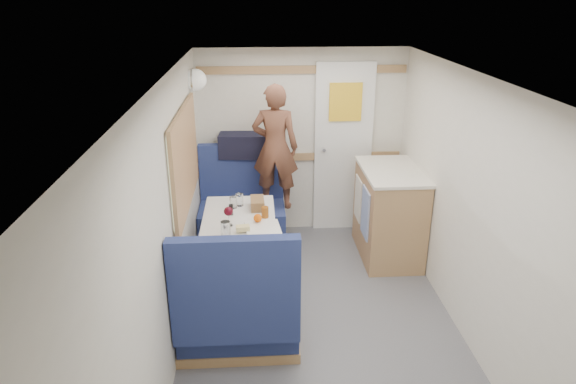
{
  "coord_description": "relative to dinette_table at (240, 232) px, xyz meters",
  "views": [
    {
      "loc": [
        -0.48,
        -3.06,
        2.55
      ],
      "look_at": [
        -0.23,
        0.9,
        0.97
      ],
      "focal_mm": 32.0,
      "sensor_mm": 36.0,
      "label": 1
    }
  ],
  "objects": [
    {
      "name": "floor",
      "position": [
        0.65,
        -1.0,
        -0.57
      ],
      "size": [
        4.5,
        4.5,
        0.0
      ],
      "primitive_type": "plane",
      "color": "#515156",
      "rests_on": "ground"
    },
    {
      "name": "ceiling",
      "position": [
        0.65,
        -1.0,
        1.43
      ],
      "size": [
        4.5,
        4.5,
        0.0
      ],
      "primitive_type": "plane",
      "rotation": [
        3.14,
        0.0,
        0.0
      ],
      "color": "silver",
      "rests_on": "wall_back"
    },
    {
      "name": "wall_back",
      "position": [
        0.65,
        1.25,
        0.43
      ],
      "size": [
        2.2,
        0.02,
        2.0
      ],
      "primitive_type": "cube",
      "color": "silver",
      "rests_on": "floor"
    },
    {
      "name": "wall_left",
      "position": [
        -0.45,
        -1.0,
        0.43
      ],
      "size": [
        0.02,
        4.5,
        2.0
      ],
      "primitive_type": "cube",
      "color": "silver",
      "rests_on": "floor"
    },
    {
      "name": "wall_right",
      "position": [
        1.75,
        -1.0,
        0.43
      ],
      "size": [
        0.02,
        4.5,
        2.0
      ],
      "primitive_type": "cube",
      "color": "silver",
      "rests_on": "floor"
    },
    {
      "name": "oak_trim_low",
      "position": [
        0.65,
        1.23,
        0.28
      ],
      "size": [
        2.15,
        0.02,
        0.08
      ],
      "primitive_type": "cube",
      "color": "#996C45",
      "rests_on": "wall_back"
    },
    {
      "name": "oak_trim_high",
      "position": [
        0.65,
        1.23,
        1.21
      ],
      "size": [
        2.15,
        0.02,
        0.08
      ],
      "primitive_type": "cube",
      "color": "#996C45",
      "rests_on": "wall_back"
    },
    {
      "name": "side_window",
      "position": [
        -0.43,
        0.0,
        0.68
      ],
      "size": [
        0.04,
        1.3,
        0.72
      ],
      "primitive_type": "cube",
      "color": "#B6BDA0",
      "rests_on": "wall_left"
    },
    {
      "name": "rear_door",
      "position": [
        1.1,
        1.22,
        0.41
      ],
      "size": [
        0.62,
        0.12,
        1.86
      ],
      "color": "white",
      "rests_on": "wall_back"
    },
    {
      "name": "dinette_table",
      "position": [
        0.0,
        0.0,
        0.0
      ],
      "size": [
        0.62,
        0.92,
        0.72
      ],
      "color": "white",
      "rests_on": "floor"
    },
    {
      "name": "bench_far",
      "position": [
        -0.0,
        0.86,
        -0.27
      ],
      "size": [
        0.9,
        0.59,
        1.05
      ],
      "color": "navy",
      "rests_on": "floor"
    },
    {
      "name": "bench_near",
      "position": [
        -0.0,
        -0.86,
        -0.27
      ],
      "size": [
        0.9,
        0.59,
        1.05
      ],
      "color": "navy",
      "rests_on": "floor"
    },
    {
      "name": "ledge",
      "position": [
        -0.0,
        1.12,
        0.31
      ],
      "size": [
        0.9,
        0.14,
        0.04
      ],
      "primitive_type": "cube",
      "color": "#996C45",
      "rests_on": "bench_far"
    },
    {
      "name": "dome_light",
      "position": [
        -0.39,
        0.85,
        1.18
      ],
      "size": [
        0.2,
        0.2,
        0.2
      ],
      "primitive_type": "sphere",
      "color": "white",
      "rests_on": "wall_left"
    },
    {
      "name": "galley_counter",
      "position": [
        1.47,
        0.55,
        -0.1
      ],
      "size": [
        0.57,
        0.92,
        0.92
      ],
      "color": "#996C45",
      "rests_on": "floor"
    },
    {
      "name": "person",
      "position": [
        0.35,
        0.83,
        0.52
      ],
      "size": [
        0.5,
        0.37,
        1.27
      ],
      "primitive_type": "imported",
      "rotation": [
        0.0,
        0.0,
        2.99
      ],
      "color": "brown",
      "rests_on": "bench_far"
    },
    {
      "name": "duffel_bag",
      "position": [
        0.04,
        1.12,
        0.46
      ],
      "size": [
        0.54,
        0.29,
        0.25
      ],
      "primitive_type": "cube",
      "rotation": [
        0.0,
        0.0,
        -0.09
      ],
      "color": "black",
      "rests_on": "ledge"
    },
    {
      "name": "tray",
      "position": [
        0.21,
        -0.32,
        0.16
      ],
      "size": [
        0.31,
        0.39,
        0.02
      ],
      "primitive_type": "cube",
      "rotation": [
        0.0,
        0.0,
        0.1
      ],
      "color": "white",
      "rests_on": "dinette_table"
    },
    {
      "name": "orange_fruit",
      "position": [
        0.16,
        -0.17,
        0.21
      ],
      "size": [
        0.07,
        0.07,
        0.07
      ],
      "primitive_type": "sphere",
      "color": "orange",
      "rests_on": "tray"
    },
    {
      "name": "cheese_block",
      "position": [
        0.04,
        -0.32,
        0.19
      ],
      "size": [
        0.12,
        0.08,
        0.04
      ],
      "primitive_type": "cube",
      "rotation": [
        0.0,
        0.0,
        0.13
      ],
      "color": "#F2DD8C",
      "rests_on": "tray"
    },
    {
      "name": "wine_glass",
      "position": [
        -0.08,
        -0.19,
        0.28
      ],
      "size": [
        0.08,
        0.08,
        0.17
      ],
      "color": "white",
      "rests_on": "dinette_table"
    },
    {
      "name": "tumbler_left",
      "position": [
        -0.09,
        -0.38,
        0.22
      ],
      "size": [
        0.08,
        0.08,
        0.12
      ],
      "primitive_type": "cylinder",
      "color": "silver",
      "rests_on": "dinette_table"
    },
    {
      "name": "tumbler_mid",
      "position": [
        -0.05,
        0.18,
        0.21
      ],
      "size": [
        0.06,
        0.06,
        0.1
      ],
      "primitive_type": "cylinder",
      "color": "silver",
      "rests_on": "dinette_table"
    },
    {
      "name": "tumbler_right",
      "position": [
        0.0,
        0.23,
        0.21
      ],
      "size": [
        0.07,
        0.07,
        0.11
      ],
      "primitive_type": "cylinder",
      "color": "white",
      "rests_on": "dinette_table"
    },
    {
      "name": "beer_glass",
      "position": [
        0.22,
        -0.04,
        0.2
      ],
      "size": [
        0.06,
        0.06,
        0.1
      ],
      "primitive_type": "cylinder",
      "color": "#8C4A14",
      "rests_on": "dinette_table"
    },
    {
      "name": "pepper_grinder",
      "position": [
        -0.07,
        0.03,
        0.2
      ],
      "size": [
        0.04,
        0.04,
        0.1
      ],
      "primitive_type": "cylinder",
      "color": "black",
      "rests_on": "dinette_table"
    },
    {
      "name": "bread_loaf",
      "position": [
        0.16,
        0.16,
        0.2
      ],
      "size": [
        0.12,
        0.22,
        0.09
      ],
      "primitive_type": "cube",
      "rotation": [
        0.0,
        0.0,
        0.03
      ],
      "color": "brown",
      "rests_on": "dinette_table"
    }
  ]
}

